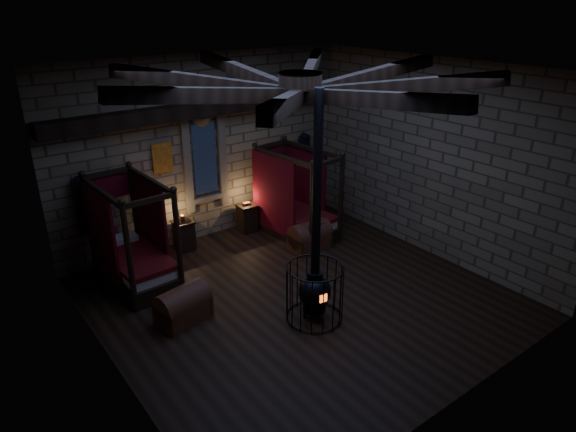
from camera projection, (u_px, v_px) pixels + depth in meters
room at (297, 99)px, 8.39m from camera, size 7.02×7.02×4.29m
bed_left at (134, 257)px, 10.16m from camera, size 1.14×2.05×2.10m
bed_right at (295, 214)px, 12.21m from camera, size 1.25×2.08×2.07m
trunk_left at (183, 306)px, 8.98m from camera, size 1.00×0.74×0.67m
trunk_right at (310, 237)px, 11.56m from camera, size 0.92×0.61×0.66m
nightstand_left at (184, 235)px, 11.49m from camera, size 0.44×0.42×0.85m
nightstand_right at (247, 218)px, 12.39m from camera, size 0.45×0.43×0.75m
stove at (315, 288)px, 8.91m from camera, size 1.01×1.01×4.05m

